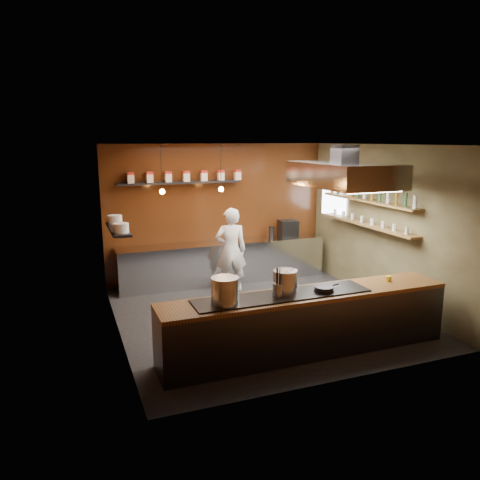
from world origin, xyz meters
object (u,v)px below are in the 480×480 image
espresso_machine (288,229)px  chef (231,250)px  stockpot_large (225,291)px  extractor_hood (344,174)px  stockpot_small (285,281)px

espresso_machine → chef: bearing=-151.4°
stockpot_large → espresso_machine: bearing=53.3°
chef → extractor_hood: bearing=137.6°
stockpot_small → espresso_machine: size_ratio=0.89×
extractor_hood → espresso_machine: bearing=84.6°
stockpot_large → espresso_machine: 4.72m
extractor_hood → stockpot_large: extractor_hood is taller
espresso_machine → stockpot_small: bearing=-110.6°
stockpot_small → extractor_hood: bearing=34.6°
stockpot_small → espresso_machine: 4.09m
stockpot_small → chef: size_ratio=0.20×
stockpot_large → chef: chef is taller
stockpot_large → chef: (1.20, 3.13, -0.25)m
extractor_hood → stockpot_large: 3.19m
extractor_hood → chef: bearing=126.6°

